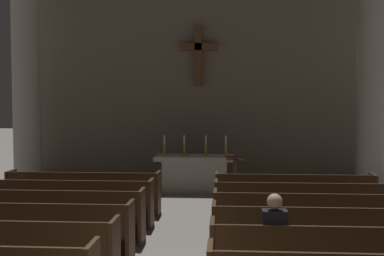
{
  "coord_description": "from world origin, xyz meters",
  "views": [
    {
      "loc": [
        0.79,
        -4.02,
        2.48
      ],
      "look_at": [
        0.0,
        7.89,
        1.84
      ],
      "focal_mm": 44.78,
      "sensor_mm": 36.0,
      "label": 1
    }
  ],
  "objects_px": {
    "pew_right_row_7": "(294,195)",
    "candlestick_outer_right": "(226,149)",
    "pew_left_row_4": "(24,231)",
    "altar": "(195,172)",
    "pew_left_row_5": "(49,215)",
    "column_right_third": "(372,83)",
    "candlestick_inner_left": "(184,149)",
    "candlestick_outer_left": "(164,149)",
    "pew_right_row_6": "(302,205)",
    "pew_left_row_7": "(84,192)",
    "pew_right_row_5": "(312,219)",
    "candlestick_inner_right": "(206,149)",
    "lone_worshipper": "(274,241)",
    "pew_left_row_6": "(68,202)",
    "pew_right_row_4": "(326,236)",
    "column_left_third": "(27,84)",
    "lectern": "(235,179)"
  },
  "relations": [
    {
      "from": "column_left_third",
      "to": "column_right_third",
      "type": "distance_m",
      "value": 9.59
    },
    {
      "from": "pew_left_row_6",
      "to": "column_right_third",
      "type": "distance_m",
      "value": 8.52
    },
    {
      "from": "pew_right_row_4",
      "to": "column_left_third",
      "type": "distance_m",
      "value": 9.69
    },
    {
      "from": "pew_left_row_6",
      "to": "pew_right_row_4",
      "type": "xyz_separation_m",
      "value": [
        4.64,
        -2.13,
        0.0
      ]
    },
    {
      "from": "pew_left_row_5",
      "to": "candlestick_inner_right",
      "type": "relative_size",
      "value": 6.15
    },
    {
      "from": "pew_left_row_4",
      "to": "candlestick_inner_left",
      "type": "distance_m",
      "value": 6.34
    },
    {
      "from": "pew_left_row_7",
      "to": "lectern",
      "type": "height_order",
      "value": "lectern"
    },
    {
      "from": "pew_left_row_5",
      "to": "altar",
      "type": "relative_size",
      "value": 1.55
    },
    {
      "from": "pew_right_row_6",
      "to": "candlestick_inner_left",
      "type": "xyz_separation_m",
      "value": [
        -2.62,
        3.84,
        0.7
      ]
    },
    {
      "from": "candlestick_inner_right",
      "to": "candlestick_outer_left",
      "type": "bearing_deg",
      "value": 180.0
    },
    {
      "from": "pew_right_row_6",
      "to": "lone_worshipper",
      "type": "height_order",
      "value": "lone_worshipper"
    },
    {
      "from": "candlestick_inner_left",
      "to": "pew_left_row_4",
      "type": "bearing_deg",
      "value": -108.69
    },
    {
      "from": "pew_right_row_4",
      "to": "candlestick_inner_left",
      "type": "height_order",
      "value": "candlestick_inner_left"
    },
    {
      "from": "pew_right_row_5",
      "to": "lone_worshipper",
      "type": "height_order",
      "value": "lone_worshipper"
    },
    {
      "from": "pew_left_row_5",
      "to": "candlestick_inner_right",
      "type": "height_order",
      "value": "candlestick_inner_right"
    },
    {
      "from": "pew_right_row_5",
      "to": "altar",
      "type": "height_order",
      "value": "altar"
    },
    {
      "from": "altar",
      "to": "candlestick_inner_left",
      "type": "height_order",
      "value": "candlestick_inner_left"
    },
    {
      "from": "pew_left_row_5",
      "to": "column_right_third",
      "type": "distance_m",
      "value": 9.06
    },
    {
      "from": "pew_left_row_6",
      "to": "pew_left_row_7",
      "type": "height_order",
      "value": "same"
    },
    {
      "from": "column_right_third",
      "to": "candlestick_outer_right",
      "type": "relative_size",
      "value": 11.1
    },
    {
      "from": "pew_left_row_4",
      "to": "candlestick_outer_left",
      "type": "xyz_separation_m",
      "value": [
        1.47,
        5.97,
        0.7
      ]
    },
    {
      "from": "column_left_third",
      "to": "pew_left_row_7",
      "type": "bearing_deg",
      "value": -49.42
    },
    {
      "from": "column_right_third",
      "to": "candlestick_inner_left",
      "type": "distance_m",
      "value": 5.41
    },
    {
      "from": "pew_right_row_4",
      "to": "column_left_third",
      "type": "height_order",
      "value": "column_left_third"
    },
    {
      "from": "pew_right_row_7",
      "to": "pew_left_row_4",
      "type": "bearing_deg",
      "value": -145.44
    },
    {
      "from": "pew_left_row_6",
      "to": "column_left_third",
      "type": "distance_m",
      "value": 5.3
    },
    {
      "from": "candlestick_outer_right",
      "to": "lone_worshipper",
      "type": "distance_m",
      "value": 7.04
    },
    {
      "from": "pew_left_row_4",
      "to": "lectern",
      "type": "distance_m",
      "value": 5.85
    },
    {
      "from": "pew_left_row_5",
      "to": "pew_right_row_4",
      "type": "bearing_deg",
      "value": -12.93
    },
    {
      "from": "pew_right_row_4",
      "to": "pew_right_row_6",
      "type": "relative_size",
      "value": 1.0
    },
    {
      "from": "pew_right_row_4",
      "to": "candlestick_inner_right",
      "type": "relative_size",
      "value": 6.15
    },
    {
      "from": "pew_right_row_6",
      "to": "column_right_third",
      "type": "xyz_separation_m",
      "value": [
        2.47,
        3.95,
        2.51
      ]
    },
    {
      "from": "pew_left_row_4",
      "to": "altar",
      "type": "distance_m",
      "value": 6.4
    },
    {
      "from": "pew_left_row_4",
      "to": "altar",
      "type": "relative_size",
      "value": 1.55
    },
    {
      "from": "pew_right_row_7",
      "to": "lone_worshipper",
      "type": "relative_size",
      "value": 2.58
    },
    {
      "from": "pew_left_row_7",
      "to": "pew_right_row_5",
      "type": "height_order",
      "value": "same"
    },
    {
      "from": "pew_left_row_5",
      "to": "pew_left_row_6",
      "type": "bearing_deg",
      "value": 90.0
    },
    {
      "from": "altar",
      "to": "candlestick_outer_left",
      "type": "bearing_deg",
      "value": -180.0
    },
    {
      "from": "pew_right_row_7",
      "to": "candlestick_outer_right",
      "type": "bearing_deg",
      "value": 117.91
    },
    {
      "from": "candlestick_outer_left",
      "to": "candlestick_outer_right",
      "type": "relative_size",
      "value": 1.0
    },
    {
      "from": "pew_left_row_4",
      "to": "candlestick_outer_left",
      "type": "bearing_deg",
      "value": 76.17
    },
    {
      "from": "altar",
      "to": "candlestick_outer_left",
      "type": "distance_m",
      "value": 1.07
    },
    {
      "from": "pew_left_row_4",
      "to": "pew_left_row_5",
      "type": "height_order",
      "value": "same"
    },
    {
      "from": "pew_left_row_4",
      "to": "pew_left_row_6",
      "type": "distance_m",
      "value": 2.13
    },
    {
      "from": "lectern",
      "to": "lone_worshipper",
      "type": "relative_size",
      "value": 0.87
    },
    {
      "from": "pew_left_row_5",
      "to": "candlestick_inner_right",
      "type": "bearing_deg",
      "value": 61.89
    },
    {
      "from": "pew_right_row_6",
      "to": "altar",
      "type": "bearing_deg",
      "value": 121.14
    },
    {
      "from": "pew_right_row_7",
      "to": "candlestick_outer_left",
      "type": "distance_m",
      "value": 4.27
    },
    {
      "from": "pew_right_row_6",
      "to": "candlestick_outer_right",
      "type": "bearing_deg",
      "value": 110.94
    },
    {
      "from": "column_right_third",
      "to": "candlestick_inner_left",
      "type": "relative_size",
      "value": 11.1
    }
  ]
}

